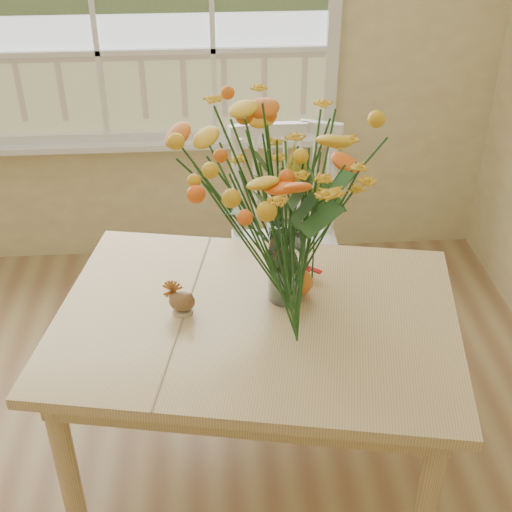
{
  "coord_description": "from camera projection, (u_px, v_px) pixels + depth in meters",
  "views": [
    {
      "loc": [
        0.52,
        -1.09,
        2.1
      ],
      "look_at": [
        0.65,
        0.72,
        0.93
      ],
      "focal_mm": 48.0,
      "sensor_mm": 36.0,
      "label": 1
    }
  ],
  "objects": [
    {
      "name": "windsor_chair",
      "position": [
        285.0,
        233.0,
        2.99
      ],
      "size": [
        0.48,
        0.46,
        1.01
      ],
      "rotation": [
        0.0,
        0.0,
        -0.02
      ],
      "color": "white",
      "rests_on": "floor"
    },
    {
      "name": "pumpkin",
      "position": [
        296.0,
        283.0,
        2.34
      ],
      "size": [
        0.11,
        0.11,
        0.09
      ],
      "primitive_type": "ellipsoid",
      "color": "#CB5C17",
      "rests_on": "dining_table"
    },
    {
      "name": "dining_table",
      "position": [
        256.0,
        336.0,
        2.31
      ],
      "size": [
        1.48,
        1.18,
        0.71
      ],
      "rotation": [
        0.0,
        0.0,
        -0.19
      ],
      "color": "tan",
      "rests_on": "floor"
    },
    {
      "name": "dark_gourd",
      "position": [
        297.0,
        265.0,
        2.46
      ],
      "size": [
        0.13,
        0.1,
        0.07
      ],
      "color": "#38160F",
      "rests_on": "dining_table"
    },
    {
      "name": "wall_back",
      "position": [
        93.0,
        8.0,
        3.18
      ],
      "size": [
        4.0,
        0.02,
        2.7
      ],
      "primitive_type": "cube",
      "color": "#D1BA86",
      "rests_on": "floor"
    },
    {
      "name": "turkey_figurine",
      "position": [
        182.0,
        301.0,
        2.25
      ],
      "size": [
        0.1,
        0.08,
        0.11
      ],
      "rotation": [
        0.0,
        0.0,
        -0.22
      ],
      "color": "#CCB78C",
      "rests_on": "dining_table"
    },
    {
      "name": "flower_vase",
      "position": [
        289.0,
        190.0,
        2.13
      ],
      "size": [
        0.58,
        0.58,
        0.69
      ],
      "color": "white",
      "rests_on": "dining_table"
    }
  ]
}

